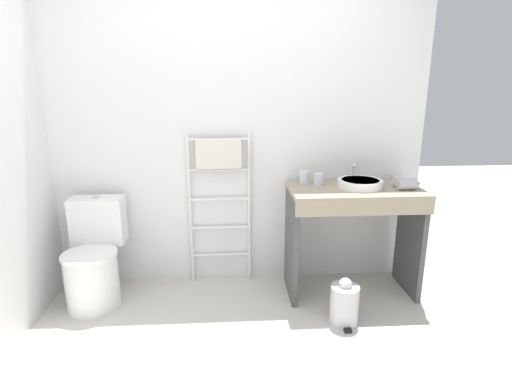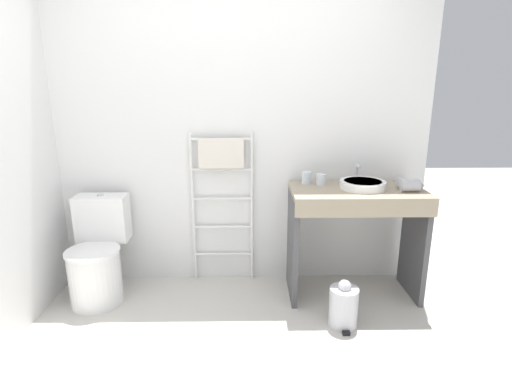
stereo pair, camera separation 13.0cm
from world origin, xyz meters
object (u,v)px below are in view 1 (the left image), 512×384
at_px(hair_dryer, 406,183).
at_px(toilet, 94,261).
at_px(sink_basin, 360,183).
at_px(cup_near_wall, 304,177).
at_px(cup_near_edge, 319,179).
at_px(trash_bin, 344,303).
at_px(towel_radiator, 219,177).

bearing_deg(hair_dryer, toilet, 179.24).
relative_size(sink_basin, cup_near_wall, 3.57).
xyz_separation_m(toilet, hair_dryer, (2.36, -0.03, 0.58)).
xyz_separation_m(sink_basin, cup_near_wall, (-0.41, 0.15, 0.02)).
bearing_deg(hair_dryer, cup_near_edge, 163.78).
relative_size(cup_near_edge, trash_bin, 0.26).
relative_size(towel_radiator, cup_near_edge, 14.33).
relative_size(toilet, trash_bin, 2.31).
bearing_deg(cup_near_wall, sink_basin, -20.19).
bearing_deg(cup_near_edge, hair_dryer, -16.22).
distance_m(toilet, sink_basin, 2.11).
xyz_separation_m(cup_near_wall, hair_dryer, (0.73, -0.23, -0.00)).
bearing_deg(hair_dryer, cup_near_wall, 162.77).
bearing_deg(sink_basin, hair_dryer, -13.43).
bearing_deg(towel_radiator, toilet, -163.74).
height_order(towel_radiator, cup_near_edge, towel_radiator).
distance_m(towel_radiator, sink_basin, 1.10).
height_order(towel_radiator, cup_near_wall, towel_radiator).
bearing_deg(hair_dryer, towel_radiator, 167.58).
bearing_deg(cup_near_edge, cup_near_wall, 157.11).
relative_size(toilet, towel_radiator, 0.63).
relative_size(cup_near_wall, cup_near_edge, 1.09).
xyz_separation_m(toilet, cup_near_wall, (1.63, 0.20, 0.58)).
bearing_deg(towel_radiator, hair_dryer, -12.42).
bearing_deg(towel_radiator, sink_basin, -12.11).
bearing_deg(trash_bin, toilet, 167.29).
xyz_separation_m(sink_basin, cup_near_edge, (-0.30, 0.10, 0.01)).
xyz_separation_m(towel_radiator, hair_dryer, (1.41, -0.31, 0.00)).
height_order(cup_near_wall, hair_dryer, cup_near_wall).
bearing_deg(hair_dryer, sink_basin, 166.57).
bearing_deg(cup_near_edge, towel_radiator, 170.71).
bearing_deg(trash_bin, cup_near_edge, 99.18).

